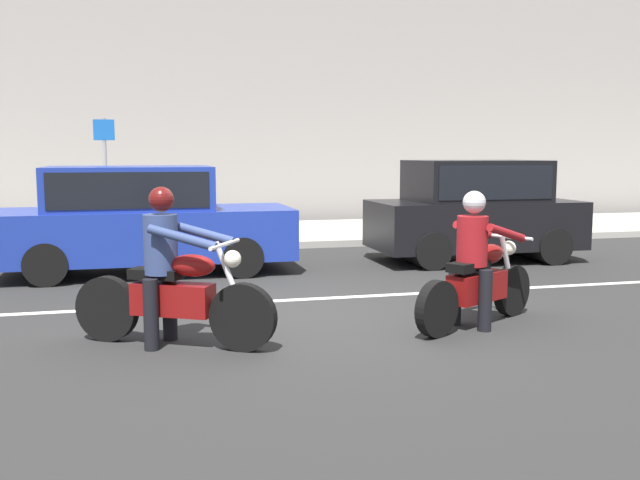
# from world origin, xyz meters

# --- Properties ---
(ground_plane) EXTENTS (80.00, 80.00, 0.00)m
(ground_plane) POSITION_xyz_m (0.00, 0.00, 0.00)
(ground_plane) COLOR #262626
(sidewalk_slab) EXTENTS (40.00, 4.40, 0.14)m
(sidewalk_slab) POSITION_xyz_m (0.00, 8.00, 0.07)
(sidewalk_slab) COLOR #99968E
(sidewalk_slab) RESTS_ON ground_plane
(building_facade) EXTENTS (40.00, 1.40, 9.92)m
(building_facade) POSITION_xyz_m (0.00, 11.40, 4.96)
(building_facade) COLOR gray
(building_facade) RESTS_ON ground_plane
(lane_marking_stripe) EXTENTS (18.00, 0.14, 0.01)m
(lane_marking_stripe) POSITION_xyz_m (-0.90, 0.90, 0.00)
(lane_marking_stripe) COLOR silver
(lane_marking_stripe) RESTS_ON ground_plane
(motorcycle_with_rider_crimson) EXTENTS (1.86, 1.15, 1.52)m
(motorcycle_with_rider_crimson) POSITION_xyz_m (1.69, -0.97, 0.63)
(motorcycle_with_rider_crimson) COLOR black
(motorcycle_with_rider_crimson) RESTS_ON ground_plane
(motorcycle_with_rider_denim_blue) EXTENTS (1.96, 1.17, 1.61)m
(motorcycle_with_rider_denim_blue) POSITION_xyz_m (-1.65, -0.98, 0.65)
(motorcycle_with_rider_denim_blue) COLOR black
(motorcycle_with_rider_denim_blue) RESTS_ON ground_plane
(parked_sedan_cobalt_blue) EXTENTS (4.65, 1.82, 1.72)m
(parked_sedan_cobalt_blue) POSITION_xyz_m (-1.95, 3.54, 0.88)
(parked_sedan_cobalt_blue) COLOR navy
(parked_sedan_cobalt_blue) RESTS_ON ground_plane
(parked_hatchback_black) EXTENTS (3.65, 1.76, 1.80)m
(parked_hatchback_black) POSITION_xyz_m (3.86, 3.48, 0.93)
(parked_hatchback_black) COLOR black
(parked_hatchback_black) RESTS_ON ground_plane
(street_sign_post) EXTENTS (0.44, 0.08, 2.53)m
(street_sign_post) POSITION_xyz_m (-2.65, 7.89, 1.67)
(street_sign_post) COLOR gray
(street_sign_post) RESTS_ON sidewalk_slab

